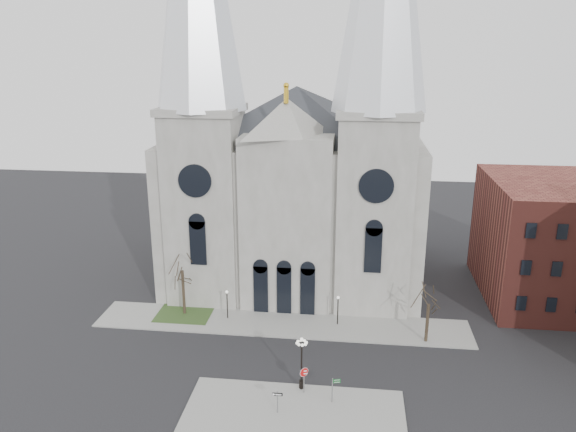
# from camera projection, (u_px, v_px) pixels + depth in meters

# --- Properties ---
(ground) EXTENTS (160.00, 160.00, 0.00)m
(ground) POSITION_uv_depth(u_px,v_px,m) (265.00, 383.00, 49.90)
(ground) COLOR black
(ground) RESTS_ON ground
(sidewalk_near) EXTENTS (18.00, 10.00, 0.14)m
(sidewalk_near) POSITION_uv_depth(u_px,v_px,m) (293.00, 421.00, 44.80)
(sidewalk_near) COLOR gray
(sidewalk_near) RESTS_ON ground
(sidewalk_far) EXTENTS (40.00, 6.00, 0.14)m
(sidewalk_far) POSITION_uv_depth(u_px,v_px,m) (281.00, 324.00, 60.32)
(sidewalk_far) COLOR gray
(sidewalk_far) RESTS_ON ground
(grass_patch) EXTENTS (6.00, 5.00, 0.18)m
(grass_patch) POSITION_uv_depth(u_px,v_px,m) (185.00, 314.00, 62.50)
(grass_patch) COLOR #2C4B20
(grass_patch) RESTS_ON ground
(cathedral) EXTENTS (33.00, 26.66, 54.00)m
(cathedral) POSITION_uv_depth(u_px,v_px,m) (294.00, 136.00, 66.14)
(cathedral) COLOR gray
(cathedral) RESTS_ON ground
(bg_building_brick) EXTENTS (14.00, 18.00, 14.00)m
(bg_building_brick) POSITION_uv_depth(u_px,v_px,m) (548.00, 240.00, 65.33)
(bg_building_brick) COLOR maroon
(bg_building_brick) RESTS_ON ground
(tree_left) EXTENTS (3.20, 3.20, 7.50)m
(tree_left) POSITION_uv_depth(u_px,v_px,m) (182.00, 268.00, 60.88)
(tree_left) COLOR black
(tree_left) RESTS_ON ground
(tree_right) EXTENTS (3.20, 3.20, 6.00)m
(tree_right) POSITION_uv_depth(u_px,v_px,m) (429.00, 302.00, 55.43)
(tree_right) COLOR black
(tree_right) RESTS_ON ground
(ped_lamp_left) EXTENTS (0.32, 0.32, 3.26)m
(ped_lamp_left) POSITION_uv_depth(u_px,v_px,m) (227.00, 300.00, 60.80)
(ped_lamp_left) COLOR black
(ped_lamp_left) RESTS_ON sidewalk_far
(ped_lamp_right) EXTENTS (0.32, 0.32, 3.26)m
(ped_lamp_right) POSITION_uv_depth(u_px,v_px,m) (338.00, 305.00, 59.45)
(ped_lamp_right) COLOR black
(ped_lamp_right) RESTS_ON sidewalk_far
(stop_sign) EXTENTS (0.86, 0.27, 2.45)m
(stop_sign) POSITION_uv_depth(u_px,v_px,m) (304.00, 375.00, 47.81)
(stop_sign) COLOR slate
(stop_sign) RESTS_ON sidewalk_near
(globe_lamp) EXTENTS (1.27, 1.27, 4.92)m
(globe_lamp) POSITION_uv_depth(u_px,v_px,m) (302.00, 357.00, 48.04)
(globe_lamp) COLOR black
(globe_lamp) RESTS_ON sidewalk_near
(one_way_sign) EXTENTS (0.86, 0.08, 1.97)m
(one_way_sign) POSITION_uv_depth(u_px,v_px,m) (277.00, 398.00, 45.30)
(one_way_sign) COLOR slate
(one_way_sign) RESTS_ON sidewalk_near
(street_name_sign) EXTENTS (0.71, 0.22, 2.27)m
(street_name_sign) POSITION_uv_depth(u_px,v_px,m) (333.00, 388.00, 46.65)
(street_name_sign) COLOR slate
(street_name_sign) RESTS_ON sidewalk_near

